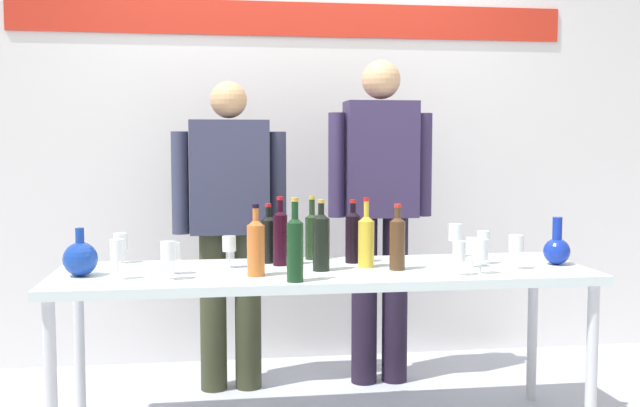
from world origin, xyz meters
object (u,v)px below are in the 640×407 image
at_px(wine_glass_right_0, 483,241).
at_px(wine_glass_right_1, 481,250).
at_px(decanter_blue_right, 557,249).
at_px(presenter_right, 380,201).
at_px(wine_bottle_8, 280,235).
at_px(wine_glass_left_1, 120,242).
at_px(wine_bottle_4, 353,235).
at_px(decanter_blue_left, 80,258).
at_px(wine_glass_left_4, 117,251).
at_px(wine_glass_right_2, 473,247).
at_px(wine_glass_left_0, 229,245).
at_px(wine_bottle_2, 256,245).
at_px(wine_bottle_6, 366,239).
at_px(wine_bottle_7, 312,233).
at_px(wine_bottle_1, 321,240).
at_px(wine_bottle_3, 268,237).
at_px(wine_glass_left_3, 169,252).
at_px(wine_glass_right_5, 516,244).
at_px(display_table, 325,282).
at_px(wine_bottle_0, 295,246).
at_px(wine_glass_right_4, 459,252).
at_px(wine_bottle_5, 397,241).
at_px(wine_glass_left_2, 173,252).
at_px(wine_glass_right_3, 455,233).
at_px(presenter_left, 230,216).

xyz_separation_m(wine_glass_right_0, wine_glass_right_1, (-0.10, -0.25, -0.01)).
distance_m(decanter_blue_right, presenter_right, 1.00).
distance_m(wine_bottle_8, wine_glass_left_1, 0.75).
bearing_deg(wine_bottle_4, decanter_blue_left, -171.24).
xyz_separation_m(decanter_blue_right, wine_glass_left_4, (-1.96, -0.10, 0.05)).
bearing_deg(wine_glass_right_2, wine_glass_left_0, 172.63).
distance_m(wine_bottle_2, wine_glass_left_0, 0.24).
relative_size(wine_bottle_6, wine_glass_right_0, 2.04).
bearing_deg(wine_bottle_7, wine_bottle_1, -90.31).
bearing_deg(wine_glass_left_4, wine_bottle_3, 27.74).
relative_size(decanter_blue_left, wine_bottle_4, 0.69).
distance_m(decanter_blue_right, wine_glass_left_3, 1.76).
bearing_deg(wine_glass_right_5, presenter_right, 118.20).
relative_size(presenter_right, wine_glass_left_0, 12.15).
bearing_deg(display_table, wine_glass_right_0, 2.36).
height_order(wine_glass_right_1, wine_glass_right_5, wine_glass_right_5).
bearing_deg(wine_bottle_1, wine_bottle_0, -120.33).
height_order(wine_glass_left_4, wine_glass_right_4, wine_glass_left_4).
relative_size(wine_bottle_0, wine_bottle_5, 1.16).
bearing_deg(wine_glass_left_2, presenter_right, 34.05).
relative_size(wine_glass_left_2, wine_glass_left_4, 0.82).
xyz_separation_m(wine_bottle_5, wine_glass_left_0, (-0.73, 0.15, -0.02)).
bearing_deg(wine_glass_right_3, wine_glass_right_5, -68.72).
relative_size(display_table, decanter_blue_left, 11.49).
distance_m(wine_bottle_5, wine_glass_right_3, 0.50).
height_order(decanter_blue_right, wine_glass_left_3, decanter_blue_right).
distance_m(presenter_left, wine_glass_right_1, 1.39).
bearing_deg(display_table, wine_bottle_6, 6.80).
relative_size(decanter_blue_left, wine_glass_right_1, 1.36).
xyz_separation_m(wine_bottle_5, wine_glass_right_1, (0.33, -0.15, -0.03)).
bearing_deg(wine_bottle_7, wine_glass_left_2, -153.48).
height_order(display_table, wine_glass_left_1, wine_glass_left_1).
relative_size(wine_bottle_7, wine_glass_left_1, 2.16).
xyz_separation_m(presenter_right, wine_bottle_2, (-0.72, -0.81, -0.12)).
distance_m(wine_glass_left_4, wine_glass_right_0, 1.63).
xyz_separation_m(wine_glass_left_2, wine_glass_right_3, (1.35, 0.30, 0.02)).
height_order(decanter_blue_left, wine_bottle_3, wine_bottle_3).
distance_m(presenter_left, wine_bottle_4, 0.77).
bearing_deg(wine_bottle_8, wine_bottle_4, 4.89).
distance_m(wine_glass_left_2, wine_glass_left_3, 0.13).
relative_size(wine_bottle_6, wine_glass_left_3, 1.99).
bearing_deg(wine_bottle_4, wine_glass_left_1, 172.89).
relative_size(decanter_blue_left, wine_glass_right_5, 1.34).
bearing_deg(decanter_blue_right, wine_bottle_3, 169.75).
bearing_deg(wine_glass_right_3, wine_glass_left_4, -165.93).
xyz_separation_m(wine_bottle_0, wine_glass_right_1, (0.81, 0.06, -0.04)).
height_order(decanter_blue_right, wine_glass_right_3, decanter_blue_right).
bearing_deg(wine_bottle_3, wine_glass_left_3, -139.28).
bearing_deg(wine_bottle_3, wine_glass_right_0, -10.29).
xyz_separation_m(display_table, presenter_right, (0.41, 0.68, 0.30)).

